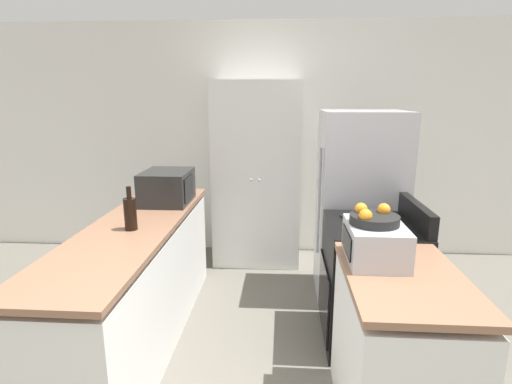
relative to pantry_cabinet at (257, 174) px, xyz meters
The scene contains 10 objects.
wall_back 0.47m from the pantry_cabinet, 79.36° to the left, with size 7.00×0.06×2.60m.
counter_left 1.87m from the pantry_cabinet, 115.89° to the right, with size 0.60×2.31×0.91m.
counter_right 2.54m from the pantry_cabinet, 68.52° to the right, with size 0.60×0.91×0.91m.
pantry_cabinet is the anchor object (origin of this frame).
stove 1.82m from the pantry_cabinet, 57.81° to the right, with size 0.66×0.71×1.07m.
refrigerator 1.22m from the pantry_cabinet, 37.15° to the right, with size 0.74×0.70×1.68m.
microwave 1.21m from the pantry_cabinet, 125.30° to the right, with size 0.39×0.47×0.27m.
wine_bottle 1.86m from the pantry_cabinet, 113.71° to the right, with size 0.08×0.08×0.30m.
toaster_oven 2.27m from the pantry_cabinet, 69.70° to the right, with size 0.31×0.41×0.21m.
fruit_bowl 2.26m from the pantry_cabinet, 69.91° to the right, with size 0.27×0.27×0.10m.
Camera 1 is at (0.21, -1.37, 1.80)m, focal length 28.00 mm.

